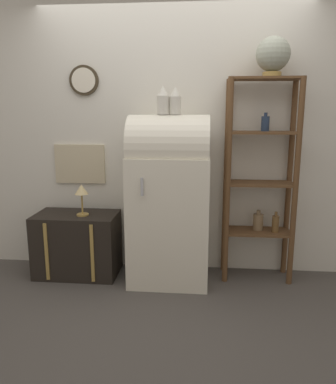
% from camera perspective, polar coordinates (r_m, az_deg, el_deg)
% --- Properties ---
extents(ground_plane, '(12.00, 12.00, 0.00)m').
position_cam_1_polar(ground_plane, '(3.41, -0.21, -14.81)').
color(ground_plane, '#4C4742').
extents(wall_back, '(7.00, 0.09, 2.70)m').
position_cam_1_polar(wall_back, '(3.62, 0.56, 9.05)').
color(wall_back, silver).
rests_on(wall_back, ground_plane).
extents(refrigerator, '(0.71, 0.62, 1.52)m').
position_cam_1_polar(refrigerator, '(3.38, 0.20, -0.84)').
color(refrigerator, silver).
rests_on(refrigerator, ground_plane).
extents(suitcase_trunk, '(0.77, 0.46, 0.60)m').
position_cam_1_polar(suitcase_trunk, '(3.73, -13.62, -7.72)').
color(suitcase_trunk, black).
rests_on(suitcase_trunk, ground_plane).
extents(shelf_unit, '(0.64, 0.30, 1.83)m').
position_cam_1_polar(shelf_unit, '(3.49, 13.87, 2.67)').
color(shelf_unit, brown).
rests_on(shelf_unit, ground_plane).
extents(globe, '(0.29, 0.29, 0.33)m').
position_cam_1_polar(globe, '(3.45, 15.71, 19.46)').
color(globe, '#AD8942').
rests_on(globe, shelf_unit).
extents(vase_left, '(0.11, 0.11, 0.24)m').
position_cam_1_polar(vase_left, '(3.29, -0.77, 13.66)').
color(vase_left, beige).
rests_on(vase_left, refrigerator).
extents(vase_center, '(0.10, 0.10, 0.23)m').
position_cam_1_polar(vase_center, '(3.29, 1.11, 13.59)').
color(vase_center, beige).
rests_on(vase_center, refrigerator).
extents(desk_lamp, '(0.12, 0.12, 0.29)m').
position_cam_1_polar(desk_lamp, '(3.53, -13.03, -0.13)').
color(desk_lamp, '#AD8942').
rests_on(desk_lamp, suitcase_trunk).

